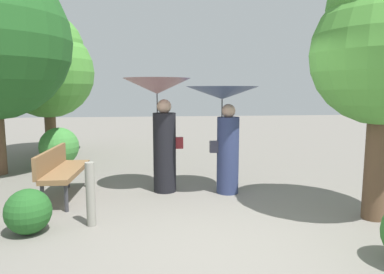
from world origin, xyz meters
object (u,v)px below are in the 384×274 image
Objects in this scene: person_right at (224,116)px; park_bench at (61,168)px; path_marker_post at (91,194)px; tree_near_left at (47,65)px; person_left at (160,112)px.

person_right reaches higher than park_bench.
path_marker_post is at bearing -149.27° from park_bench.
tree_near_left reaches higher than path_marker_post.
tree_near_left is (-1.36, 4.36, 1.98)m from park_bench.
tree_near_left is at bearing 109.99° from path_marker_post.
person_left reaches higher than path_marker_post.
park_bench is 1.45m from path_marker_post.
tree_near_left reaches higher than park_bench.
park_bench is at bearing 86.30° from person_right.
person_left is at bearing 57.02° from path_marker_post.
person_left is 2.03m from path_marker_post.
path_marker_post is (0.69, -1.27, -0.08)m from park_bench.
person_left reaches higher than park_bench.
person_right is at bearing 31.67° from path_marker_post.
path_marker_post is at bearing -70.01° from tree_near_left.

